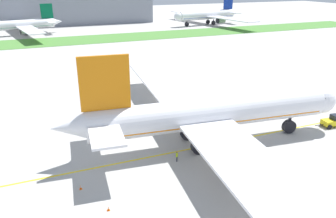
% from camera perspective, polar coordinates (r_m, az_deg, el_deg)
% --- Properties ---
extents(ground_plane, '(600.00, 600.00, 0.00)m').
position_cam_1_polar(ground_plane, '(54.46, 6.71, -7.42)').
color(ground_plane, '#ADAAA5').
rests_on(ground_plane, ground).
extents(apron_taxi_line, '(280.00, 0.36, 0.01)m').
position_cam_1_polar(apron_taxi_line, '(56.21, 5.59, -6.40)').
color(apron_taxi_line, yellow).
rests_on(apron_taxi_line, ground).
extents(grass_median_strip, '(320.00, 24.00, 0.10)m').
position_cam_1_polar(grass_median_strip, '(160.38, -13.75, 11.36)').
color(grass_median_strip, '#4C8438').
rests_on(grass_median_strip, ground).
extents(airliner_foreground, '(48.92, 77.84, 16.10)m').
position_cam_1_polar(airliner_foreground, '(54.93, 6.75, -0.85)').
color(airliner_foreground, white).
rests_on(airliner_foreground, ground).
extents(pushback_tug, '(5.55, 2.60, 2.26)m').
position_cam_1_polar(pushback_tug, '(70.17, 26.10, -1.88)').
color(pushback_tug, yellow).
rests_on(pushback_tug, ground).
extents(ground_crew_wingwalker_port, '(0.45, 0.51, 1.68)m').
position_cam_1_polar(ground_crew_wingwalker_port, '(51.34, 1.52, -7.86)').
color(ground_crew_wingwalker_port, black).
rests_on(ground_crew_wingwalker_port, ground).
extents(ground_crew_marshaller_front, '(0.60, 0.38, 1.77)m').
position_cam_1_polar(ground_crew_marshaller_front, '(63.85, 19.39, -3.00)').
color(ground_crew_marshaller_front, black).
rests_on(ground_crew_marshaller_front, ground).
extents(ground_crew_wingwalker_starboard, '(0.26, 0.59, 1.68)m').
position_cam_1_polar(ground_crew_wingwalker_starboard, '(61.61, -3.85, -2.71)').
color(ground_crew_wingwalker_starboard, black).
rests_on(ground_crew_wingwalker_starboard, ground).
extents(traffic_cone_near_nose, '(0.36, 0.36, 0.58)m').
position_cam_1_polar(traffic_cone_near_nose, '(46.97, -14.61, -12.73)').
color(traffic_cone_near_nose, '#F2590C').
rests_on(traffic_cone_near_nose, ground).
extents(traffic_cone_starboard_wing, '(0.36, 0.36, 0.58)m').
position_cam_1_polar(traffic_cone_starboard_wing, '(42.60, -10.09, -16.27)').
color(traffic_cone_starboard_wing, '#F2590C').
rests_on(traffic_cone_starboard_wing, ground).
extents(parked_airliner_far_left, '(40.54, 64.15, 14.37)m').
position_cam_1_polar(parked_airliner_far_left, '(183.23, -23.75, 12.92)').
color(parked_airliner_far_left, white).
rests_on(parked_airliner_far_left, ground).
extents(parked_airliner_far_centre, '(46.94, 74.27, 16.56)m').
position_cam_1_polar(parked_airliner_far_centre, '(209.46, 6.79, 15.54)').
color(parked_airliner_far_centre, white).
rests_on(parked_airliner_far_centre, ground).
extents(terminal_building, '(122.53, 20.00, 18.00)m').
position_cam_1_polar(terminal_building, '(217.05, -19.57, 15.62)').
color(terminal_building, gray).
rests_on(terminal_building, ground).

